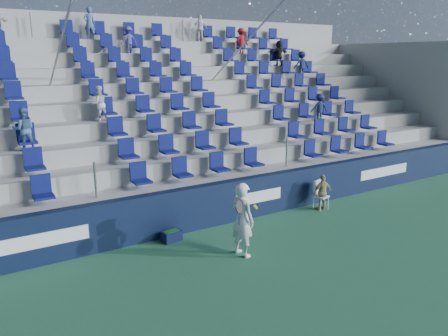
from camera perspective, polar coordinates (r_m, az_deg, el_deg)
The scene contains 7 objects.
ground at distance 9.94m, azimuth 7.70°, elevation -13.15°, with size 70.00×70.00×0.00m, color #2C6745.
sponsor_wall at distance 12.10m, azimuth -1.67°, elevation -4.83°, with size 24.00×0.32×1.20m.
grandstand at distance 16.23m, azimuth -10.79°, elevation 5.45°, with size 24.00×8.17×6.63m.
tennis_player at distance 10.23m, azimuth 2.42°, elevation -6.73°, with size 0.69×0.72×1.78m.
line_judge_chair at distance 13.79m, azimuth 12.31°, elevation -3.14°, with size 0.47×0.48×0.89m.
line_judge at distance 13.68m, azimuth 12.74°, elevation -3.11°, with size 0.65×0.27×1.10m, color tan.
ball_bin at distance 11.33m, azimuth -6.86°, elevation -8.75°, with size 0.51×0.37×0.27m.
Camera 1 is at (-5.69, -6.76, 4.56)m, focal length 35.00 mm.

